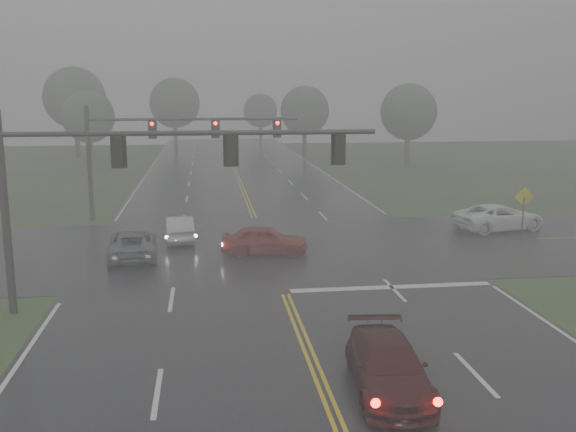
{
  "coord_description": "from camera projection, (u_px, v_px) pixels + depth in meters",
  "views": [
    {
      "loc": [
        -3.07,
        -10.39,
        8.01
      ],
      "look_at": [
        0.36,
        16.0,
        2.83
      ],
      "focal_mm": 40.0,
      "sensor_mm": 36.0,
      "label": 1
    }
  ],
  "objects": [
    {
      "name": "main_road",
      "position": [
        270.0,
        257.0,
        31.5
      ],
      "size": [
        18.0,
        160.0,
        0.02
      ],
      "primitive_type": "cube",
      "color": "black",
      "rests_on": "ground"
    },
    {
      "name": "cross_street",
      "position": [
        266.0,
        248.0,
        33.45
      ],
      "size": [
        120.0,
        14.0,
        0.02
      ],
      "primitive_type": "cube",
      "color": "black",
      "rests_on": "ground"
    },
    {
      "name": "stop_bar",
      "position": [
        392.0,
        288.0,
        26.62
      ],
      "size": [
        8.5,
        0.5,
        0.01
      ],
      "primitive_type": "cube",
      "color": "silver",
      "rests_on": "ground"
    },
    {
      "name": "sedan_maroon",
      "position": [
        387.0,
        391.0,
        17.47
      ],
      "size": [
        2.33,
        4.88,
        1.37
      ],
      "primitive_type": "imported",
      "rotation": [
        0.0,
        0.0,
        -0.09
      ],
      "color": "#390A0B",
      "rests_on": "ground"
    },
    {
      "name": "sedan_red",
      "position": [
        265.0,
        255.0,
        31.99
      ],
      "size": [
        4.46,
        2.21,
        1.46
      ],
      "primitive_type": "imported",
      "rotation": [
        0.0,
        0.0,
        1.46
      ],
      "color": "maroon",
      "rests_on": "ground"
    },
    {
      "name": "sedan_silver",
      "position": [
        180.0,
        241.0,
        34.98
      ],
      "size": [
        1.76,
        4.24,
        1.36
      ],
      "primitive_type": "imported",
      "rotation": [
        0.0,
        0.0,
        3.22
      ],
      "color": "silver",
      "rests_on": "ground"
    },
    {
      "name": "car_grey",
      "position": [
        133.0,
        258.0,
        31.38
      ],
      "size": [
        2.65,
        5.04,
        1.35
      ],
      "primitive_type": "imported",
      "rotation": [
        0.0,
        0.0,
        3.23
      ],
      "color": "#55585D",
      "rests_on": "ground"
    },
    {
      "name": "pickup_white",
      "position": [
        498.0,
        230.0,
        37.72
      ],
      "size": [
        5.85,
        3.67,
        1.51
      ],
      "primitive_type": "imported",
      "rotation": [
        0.0,
        0.0,
        1.8
      ],
      "color": "white",
      "rests_on": "ground"
    },
    {
      "name": "signal_gantry_near",
      "position": [
        124.0,
        170.0,
        23.15
      ],
      "size": [
        13.63,
        0.32,
        7.41
      ],
      "color": "black",
      "rests_on": "ground"
    },
    {
      "name": "signal_gantry_far",
      "position": [
        156.0,
        140.0,
        40.06
      ],
      "size": [
        13.22,
        0.36,
        7.16
      ],
      "color": "black",
      "rests_on": "ground"
    },
    {
      "name": "sign_diamond_east",
      "position": [
        524.0,
        202.0,
        36.54
      ],
      "size": [
        1.12,
        0.14,
        2.69
      ],
      "rotation": [
        0.0,
        0.0,
        -0.09
      ],
      "color": "black",
      "rests_on": "ground"
    },
    {
      "name": "tree_nw_a",
      "position": [
        88.0,
        117.0,
        68.14
      ],
      "size": [
        5.55,
        5.55,
        8.16
      ],
      "color": "#342A22",
      "rests_on": "ground"
    },
    {
      "name": "tree_ne_a",
      "position": [
        305.0,
        111.0,
        77.6
      ],
      "size": [
        5.94,
        5.94,
        8.72
      ],
      "color": "#342A22",
      "rests_on": "ground"
    },
    {
      "name": "tree_n_mid",
      "position": [
        175.0,
        103.0,
        86.01
      ],
      "size": [
        6.71,
        6.71,
        9.86
      ],
      "color": "#342A22",
      "rests_on": "ground"
    },
    {
      "name": "tree_e_near",
      "position": [
        409.0,
        112.0,
        68.78
      ],
      "size": [
        6.05,
        6.05,
        8.89
      ],
      "color": "#342A22",
      "rests_on": "ground"
    },
    {
      "name": "tree_nw_b",
      "position": [
        75.0,
        98.0,
        78.14
      ],
      "size": [
        7.5,
        7.5,
        11.01
      ],
      "color": "#342A22",
      "rests_on": "ground"
    },
    {
      "name": "tree_n_far",
      "position": [
        261.0,
        111.0,
        98.91
      ],
      "size": [
        5.25,
        5.25,
        7.7
      ],
      "color": "#342A22",
      "rests_on": "ground"
    }
  ]
}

